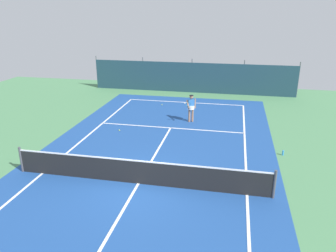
# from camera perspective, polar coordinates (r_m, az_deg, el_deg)

# --- Properties ---
(ground_plane) EXTENTS (36.00, 36.00, 0.00)m
(ground_plane) POSITION_cam_1_polar(r_m,az_deg,el_deg) (12.86, -5.19, -10.03)
(ground_plane) COLOR #4C8456
(court_surface) EXTENTS (11.02, 26.60, 0.01)m
(court_surface) POSITION_cam_1_polar(r_m,az_deg,el_deg) (12.86, -5.19, -10.01)
(court_surface) COLOR #1E478C
(court_surface) RESTS_ON ground
(tennis_net) EXTENTS (10.12, 0.10, 1.10)m
(tennis_net) POSITION_cam_1_polar(r_m,az_deg,el_deg) (12.61, -5.27, -8.01)
(tennis_net) COLOR black
(tennis_net) RESTS_ON ground
(back_fence) EXTENTS (16.30, 0.98, 2.70)m
(back_fence) POSITION_cam_1_polar(r_m,az_deg,el_deg) (27.01, 4.28, 7.54)
(back_fence) COLOR #1E3D4C
(back_fence) RESTS_ON ground
(tennis_player) EXTENTS (0.57, 0.83, 1.64)m
(tennis_player) POSITION_cam_1_polar(r_m,az_deg,el_deg) (19.30, 4.07, 3.45)
(tennis_player) COLOR #9E7051
(tennis_player) RESTS_ON ground
(tennis_ball_near_player) EXTENTS (0.07, 0.07, 0.07)m
(tennis_ball_near_player) POSITION_cam_1_polar(r_m,az_deg,el_deg) (18.28, -8.53, -0.73)
(tennis_ball_near_player) COLOR #CCDB33
(tennis_ball_near_player) RESTS_ON ground
(tennis_ball_midcourt) EXTENTS (0.07, 0.07, 0.07)m
(tennis_ball_midcourt) POSITION_cam_1_polar(r_m,az_deg,el_deg) (22.96, -1.07, 3.75)
(tennis_ball_midcourt) COLOR #CCDB33
(tennis_ball_midcourt) RESTS_ON ground
(parked_car) EXTENTS (2.04, 4.21, 1.68)m
(parked_car) POSITION_cam_1_polar(r_m,az_deg,el_deg) (29.41, 9.90, 8.65)
(parked_car) COLOR silver
(parked_car) RESTS_ON ground
(water_bottle) EXTENTS (0.08, 0.08, 0.24)m
(water_bottle) POSITION_cam_1_polar(r_m,az_deg,el_deg) (15.99, 19.50, -4.46)
(water_bottle) COLOR #338CD8
(water_bottle) RESTS_ON ground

